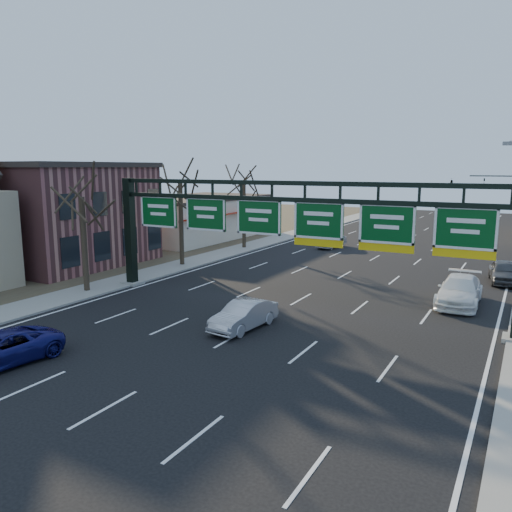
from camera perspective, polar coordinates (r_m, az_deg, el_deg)
The scene contains 16 objects.
ground at distance 22.16m, azimuth -5.57°, elevation -10.83°, with size 160.00×160.00×0.00m, color black.
sidewalk_left at distance 45.13m, azimuth -4.58°, elevation 0.06°, with size 3.00×120.00×0.12m, color gray.
dirt_strip_left at distance 52.79m, azimuth -15.68°, elevation 1.15°, with size 21.00×120.00×0.06m, color #473D2B.
lane_markings at distance 39.63m, azimuth 11.05°, elevation -1.58°, with size 21.60×120.00×0.01m, color white.
sign_gantry at distance 27.77m, azimuth 3.95°, elevation 3.32°, with size 24.60×1.20×7.20m.
brick_block at distance 43.69m, azimuth -20.95°, elevation 4.53°, with size 10.40×12.40×8.30m.
cream_strip at distance 57.06m, azimuth -6.89°, elevation 4.46°, with size 10.90×18.40×4.70m.
tree_gantry at distance 33.03m, azimuth -19.43°, elevation 8.17°, with size 3.60×3.60×8.48m.
tree_mid at distance 40.37m, azimuth -8.71°, elevation 9.92°, with size 3.60×3.60×9.24m.
tree_far at distance 48.68m, azimuth -1.40°, elevation 9.61°, with size 3.60×3.60×8.86m.
traffic_signal_mast at distance 72.29m, azimuth 24.34°, elevation 7.31°, with size 10.16×0.54×7.00m.
car_blue_suv at distance 22.92m, azimuth -27.17°, elevation -9.44°, with size 2.22×4.82×1.34m, color navy.
car_silver_sedan at distance 24.84m, azimuth -1.41°, elevation -6.76°, with size 1.46×4.20×1.38m, color #B2B3B7.
car_white_wagon at distance 31.44m, azimuth 22.24°, elevation -3.69°, with size 2.28×5.61×1.63m, color white.
car_grey_far at distance 38.59m, azimuth 26.51°, elevation -1.62°, with size 1.83×4.54×1.55m, color #414347.
car_silver_distant at distance 50.19m, azimuth 8.59°, elevation 1.70°, with size 1.41×4.05×1.34m, color #A5A5A9.
Camera 1 is at (11.84, -16.99, 7.90)m, focal length 35.00 mm.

